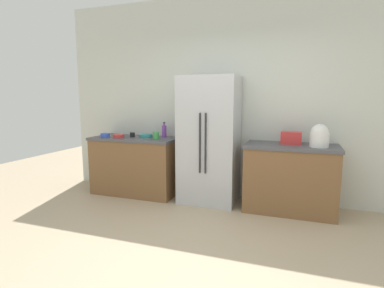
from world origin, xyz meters
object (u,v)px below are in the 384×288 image
Objects in this scene: toaster at (291,138)px; cup_a at (132,135)px; bowl_b at (105,135)px; rice_cooker at (320,136)px; bowl_c at (119,136)px; bottle_a at (164,131)px; cup_b at (156,136)px; bowl_a at (146,136)px; refrigerator at (209,140)px.

cup_a is (-2.39, -0.06, -0.05)m from toaster.
toaster is at bearing 4.68° from bowl_b.
toaster reaches higher than cup_a.
toaster is 0.91× the size of rice_cooker.
bowl_c is (-2.56, -0.20, -0.06)m from toaster.
bottle_a reaches higher than bowl_b.
cup_b is 0.61× the size of bowl_c.
rice_cooker reaches higher than bowl_a.
bowl_a is 0.43m from bowl_c.
toaster is at bearing 3.39° from refrigerator.
refrigerator is 0.82m from bottle_a.
refrigerator reaches higher than toaster.
toaster is at bearing 0.86° from bowl_a.
bowl_a is at bearing 151.92° from cup_b.
toaster is 3.51× the size of cup_a.
bowl_b is (-3.13, -0.09, -0.11)m from rice_cooker.
cup_b is at bearing 4.05° from bowl_c.
toaster is at bearing 1.49° from cup_a.
bowl_c is at bearing -174.62° from refrigerator.
bowl_c is at bearing -156.74° from bowl_a.
toaster is 0.38m from rice_cooker.
bowl_c is (0.23, 0.03, -0.01)m from bowl_b.
toaster is 1.92m from bottle_a.
bowl_c is at bearing -178.77° from rice_cooker.
refrigerator reaches higher than cup_a.
bottle_a is (-0.79, 0.18, 0.09)m from refrigerator.
toaster is (1.13, 0.07, 0.08)m from refrigerator.
cup_b is 0.56× the size of bowl_a.
rice_cooker is (1.47, -0.07, 0.13)m from refrigerator.
cup_a is 0.43m from bowl_b.
refrigerator is 1.48m from rice_cooker.
cup_a is (-2.74, 0.08, -0.10)m from rice_cooker.
cup_a is 0.40× the size of bowl_a.
bowl_b is at bearing -174.45° from refrigerator.
rice_cooker is 1.23× the size of bottle_a.
rice_cooker is 2.91m from bowl_c.
cup_a reaches higher than bowl_a.
bowl_b is at bearing -178.37° from rice_cooker.
refrigerator is 9.60× the size of bowl_a.
bottle_a is at bearing 19.81° from cup_a.
refrigerator is at bearing 6.40° from cup_b.
rice_cooker is 2.28m from cup_b.
cup_a is at bearing 178.39° from rice_cooker.
bottle_a reaches higher than cup_a.
cup_b is at bearing -11.63° from cup_a.
rice_cooker reaches higher than bottle_a.
cup_b is at bearing -173.60° from refrigerator.
rice_cooker reaches higher than bowl_b.
refrigerator is 6.84× the size of toaster.
bottle_a is at bearing 176.75° from toaster.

